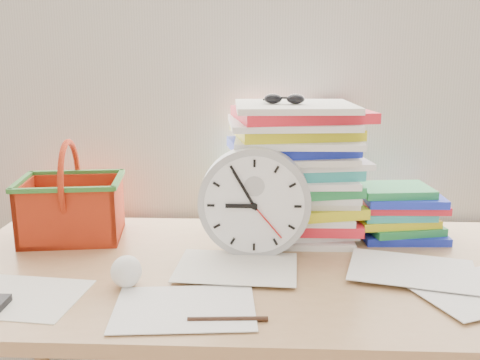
{
  "coord_description": "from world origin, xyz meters",
  "views": [
    {
      "loc": [
        0.03,
        0.44,
        1.24
      ],
      "look_at": [
        -0.02,
        1.6,
        0.96
      ],
      "focal_mm": 40.0,
      "sensor_mm": 36.0,
      "label": 1
    }
  ],
  "objects_px": {
    "clock": "(254,202)",
    "basket": "(71,191)",
    "desk": "(247,295)",
    "book_stack": "(399,212)",
    "paper_stack": "(295,171)"
  },
  "relations": [
    {
      "from": "clock",
      "to": "basket",
      "type": "relative_size",
      "value": 1.04
    },
    {
      "from": "desk",
      "to": "basket",
      "type": "height_order",
      "value": "basket"
    },
    {
      "from": "basket",
      "to": "book_stack",
      "type": "bearing_deg",
      "value": -5.45
    },
    {
      "from": "paper_stack",
      "to": "basket",
      "type": "distance_m",
      "value": 0.6
    },
    {
      "from": "paper_stack",
      "to": "clock",
      "type": "bearing_deg",
      "value": -124.69
    },
    {
      "from": "clock",
      "to": "desk",
      "type": "bearing_deg",
      "value": -102.77
    },
    {
      "from": "desk",
      "to": "paper_stack",
      "type": "distance_m",
      "value": 0.36
    },
    {
      "from": "paper_stack",
      "to": "clock",
      "type": "xyz_separation_m",
      "value": [
        -0.11,
        -0.15,
        -0.04
      ]
    },
    {
      "from": "clock",
      "to": "basket",
      "type": "distance_m",
      "value": 0.5
    },
    {
      "from": "desk",
      "to": "clock",
      "type": "xyz_separation_m",
      "value": [
        0.02,
        0.07,
        0.21
      ]
    },
    {
      "from": "paper_stack",
      "to": "basket",
      "type": "xyz_separation_m",
      "value": [
        -0.59,
        -0.05,
        -0.05
      ]
    },
    {
      "from": "desk",
      "to": "basket",
      "type": "xyz_separation_m",
      "value": [
        -0.47,
        0.18,
        0.2
      ]
    },
    {
      "from": "paper_stack",
      "to": "book_stack",
      "type": "relative_size",
      "value": 1.48
    },
    {
      "from": "desk",
      "to": "clock",
      "type": "relative_size",
      "value": 5.21
    },
    {
      "from": "paper_stack",
      "to": "book_stack",
      "type": "xyz_separation_m",
      "value": [
        0.28,
        -0.01,
        -0.11
      ]
    }
  ]
}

